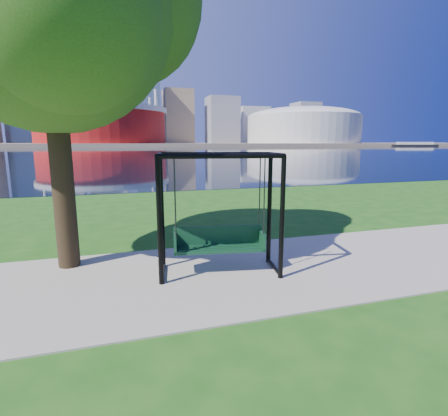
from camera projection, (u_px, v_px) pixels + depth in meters
name	position (u px, v px, depth m)	size (l,w,h in m)	color
ground	(232.00, 264.00, 7.75)	(900.00, 900.00, 0.00)	#1E5114
path	(240.00, 271.00, 7.27)	(120.00, 4.00, 0.03)	#9E937F
river	(124.00, 151.00, 103.55)	(900.00, 180.00, 0.02)	black
far_bank	(118.00, 144.00, 294.97)	(900.00, 228.00, 2.00)	#937F60
stadium	(101.00, 124.00, 222.94)	(83.00, 83.00, 32.00)	maroon
arena	(303.00, 125.00, 264.51)	(84.00, 84.00, 26.56)	beige
skyline	(110.00, 103.00, 299.85)	(392.00, 66.00, 96.50)	gray
swing	(219.00, 217.00, 7.02)	(2.55, 1.43, 2.47)	black
barge	(415.00, 144.00, 236.45)	(29.26, 15.71, 2.83)	black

